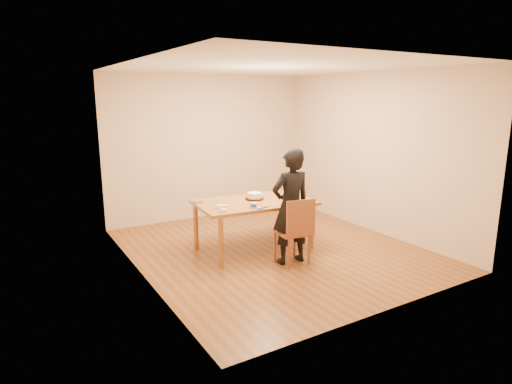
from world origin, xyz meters
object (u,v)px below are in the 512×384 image
dining_table (254,202)px  person (291,207)px  dining_chair (292,232)px  cake_plate (255,199)px  cake (255,196)px

dining_table → person: person is taller
dining_chair → cake_plate: bearing=104.2°
cake_plate → person: size_ratio=0.18×
dining_table → cake_plate: (0.06, 0.09, 0.03)m
dining_table → cake_plate: bearing=62.6°
dining_chair → cake: cake is taller
cake_plate → cake: size_ratio=1.32×
dining_table → dining_chair: dining_table is taller
dining_chair → cake_plate: size_ratio=1.37×
dining_chair → dining_table: bearing=109.3°
dining_chair → cake: 0.94m
dining_table → cake_plate: 0.12m
dining_table → dining_chair: 0.84m
dining_chair → cake: size_ratio=1.81×
cake → cake_plate: bearing=0.0°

